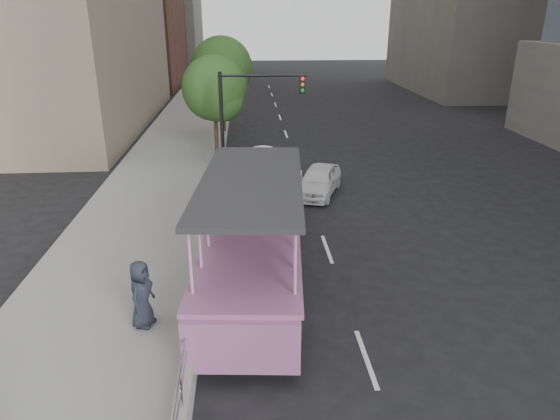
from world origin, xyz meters
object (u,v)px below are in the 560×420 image
object	(u,v)px
pedestrian_far	(141,294)
street_tree_near	(216,91)
car	(319,180)
parking_sign	(221,219)
duck_boat	(256,232)
street_tree_far	(223,70)
traffic_signal	(246,108)

from	to	relation	value
pedestrian_far	street_tree_near	distance (m)	16.82
car	parking_sign	world-z (taller)	parking_sign
duck_boat	street_tree_far	distance (m)	19.55
duck_boat	street_tree_near	distance (m)	13.61
pedestrian_far	street_tree_far	bearing A→B (deg)	12.61
car	street_tree_far	xyz separation A→B (m)	(-4.60, 12.19, 3.65)
pedestrian_far	street_tree_near	size ratio (longest dim) A/B	0.31
traffic_signal	street_tree_far	world-z (taller)	street_tree_far
traffic_signal	pedestrian_far	bearing A→B (deg)	-101.84
parking_sign	street_tree_far	xyz separation A→B (m)	(-0.51, 18.93, 2.66)
car	parking_sign	distance (m)	7.95
street_tree_near	street_tree_far	size ratio (longest dim) A/B	0.89
traffic_signal	street_tree_near	bearing A→B (deg)	114.98
duck_boat	car	world-z (taller)	duck_boat
car	street_tree_far	world-z (taller)	street_tree_far
pedestrian_far	parking_sign	distance (m)	4.12
duck_boat	pedestrian_far	size ratio (longest dim) A/B	6.08
street_tree_far	traffic_signal	bearing A→B (deg)	-81.57
duck_boat	pedestrian_far	world-z (taller)	duck_boat
car	street_tree_far	bearing A→B (deg)	131.99
car	pedestrian_far	distance (m)	11.99
traffic_signal	street_tree_near	world-z (taller)	street_tree_near
parking_sign	traffic_signal	size ratio (longest dim) A/B	0.50
parking_sign	street_tree_far	bearing A→B (deg)	91.55
car	parking_sign	bearing A→B (deg)	-99.95
pedestrian_far	street_tree_near	bearing A→B (deg)	12.06
car	traffic_signal	bearing A→B (deg)	160.60
duck_boat	street_tree_near	world-z (taller)	street_tree_near
duck_boat	car	size ratio (longest dim) A/B	2.81
traffic_signal	street_tree_far	xyz separation A→B (m)	(-1.40, 9.43, 0.81)
pedestrian_far	duck_boat	bearing A→B (deg)	-25.59
duck_boat	parking_sign	size ratio (longest dim) A/B	4.18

